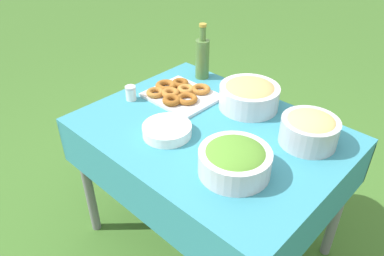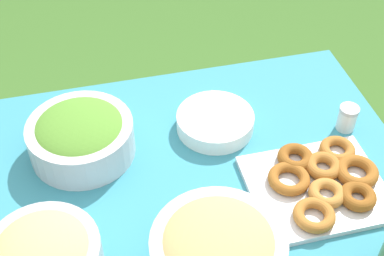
{
  "view_description": "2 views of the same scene",
  "coord_description": "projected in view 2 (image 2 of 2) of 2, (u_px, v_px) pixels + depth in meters",
  "views": [
    {
      "loc": [
        0.9,
        -1.07,
        1.72
      ],
      "look_at": [
        -0.04,
        -0.08,
        0.78
      ],
      "focal_mm": 35.0,
      "sensor_mm": 36.0,
      "label": 1
    },
    {
      "loc": [
        0.21,
        0.88,
        1.81
      ],
      "look_at": [
        -0.02,
        -0.07,
        0.87
      ],
      "focal_mm": 50.0,
      "sensor_mm": 36.0,
      "label": 2
    }
  ],
  "objects": [
    {
      "name": "picnic_table",
      "position": [
        191.0,
        204.0,
        1.46
      ],
      "size": [
        1.17,
        0.88,
        0.76
      ],
      "color": "teal",
      "rests_on": "ground_plane"
    },
    {
      "name": "plate_stack",
      "position": [
        215.0,
        122.0,
        1.5
      ],
      "size": [
        0.22,
        0.22,
        0.05
      ],
      "color": "white",
      "rests_on": "picnic_table"
    },
    {
      "name": "bread_bowl",
      "position": [
        218.0,
        252.0,
        1.14
      ],
      "size": [
        0.29,
        0.29,
        0.13
      ],
      "color": "silver",
      "rests_on": "picnic_table"
    },
    {
      "name": "salt_shaker",
      "position": [
        347.0,
        118.0,
        1.49
      ],
      "size": [
        0.05,
        0.05,
        0.08
      ],
      "color": "white",
      "rests_on": "picnic_table"
    },
    {
      "name": "salad_bowl",
      "position": [
        81.0,
        135.0,
        1.41
      ],
      "size": [
        0.28,
        0.28,
        0.12
      ],
      "color": "silver",
      "rests_on": "picnic_table"
    },
    {
      "name": "donut_platter",
      "position": [
        322.0,
        182.0,
        1.35
      ],
      "size": [
        0.34,
        0.32,
        0.05
      ],
      "color": "silver",
      "rests_on": "picnic_table"
    }
  ]
}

